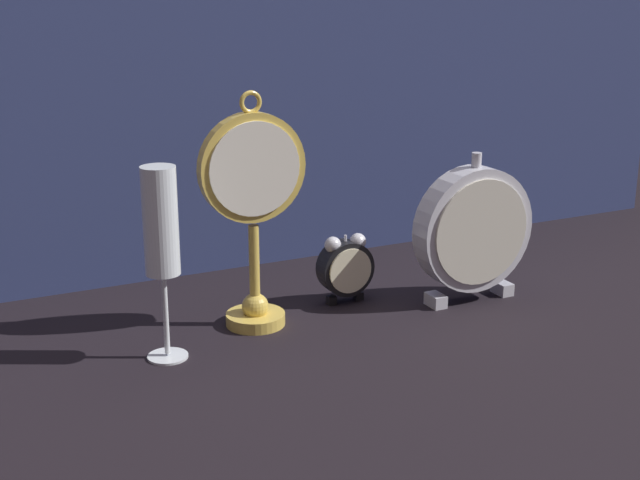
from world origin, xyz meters
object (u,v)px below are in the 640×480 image
at_px(alarm_clock_twin_bell, 345,265).
at_px(pocket_watch_on_stand, 253,209).
at_px(champagne_flute, 161,234).
at_px(mantel_clock_silver, 474,230).

bearing_deg(alarm_clock_twin_bell, pocket_watch_on_stand, -171.26).
xyz_separation_m(alarm_clock_twin_bell, champagne_flute, (-0.29, -0.07, 0.10)).
distance_m(pocket_watch_on_stand, alarm_clock_twin_bell, 0.18).
distance_m(pocket_watch_on_stand, champagne_flute, 0.15).
distance_m(mantel_clock_silver, champagne_flute, 0.46).
relative_size(pocket_watch_on_stand, mantel_clock_silver, 1.45).
distance_m(alarm_clock_twin_bell, champagne_flute, 0.31).
xyz_separation_m(alarm_clock_twin_bell, mantel_clock_silver, (0.17, -0.07, 0.05)).
bearing_deg(champagne_flute, mantel_clock_silver, 0.18).
xyz_separation_m(mantel_clock_silver, champagne_flute, (-0.45, -0.00, 0.05)).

